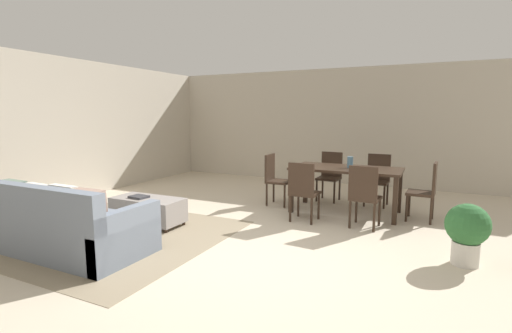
% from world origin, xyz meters
% --- Properties ---
extents(ground_plane, '(10.80, 10.80, 0.00)m').
position_xyz_m(ground_plane, '(0.00, 0.00, 0.00)').
color(ground_plane, beige).
extents(wall_back, '(9.00, 0.12, 2.70)m').
position_xyz_m(wall_back, '(0.00, 5.00, 1.35)').
color(wall_back, '#BCB2A0').
rests_on(wall_back, ground_plane).
extents(wall_left, '(0.12, 11.00, 2.70)m').
position_xyz_m(wall_left, '(-4.50, 0.50, 1.35)').
color(wall_left, '#BCB2A0').
rests_on(wall_left, ground_plane).
extents(area_rug, '(3.00, 2.80, 0.01)m').
position_xyz_m(area_rug, '(-2.04, -0.24, 0.00)').
color(area_rug, gray).
rests_on(area_rug, ground_plane).
extents(couch, '(2.26, 0.96, 0.86)m').
position_xyz_m(couch, '(-2.17, -0.90, 0.29)').
color(couch, slate).
rests_on(couch, ground_plane).
extents(ottoman_table, '(1.08, 0.50, 0.41)m').
position_xyz_m(ottoman_table, '(-1.91, 0.37, 0.23)').
color(ottoman_table, gray).
rests_on(ottoman_table, ground_plane).
extents(dining_table, '(1.76, 0.88, 0.76)m').
position_xyz_m(dining_table, '(0.57, 2.34, 0.67)').
color(dining_table, '#332319').
rests_on(dining_table, ground_plane).
extents(dining_chair_near_left, '(0.41, 0.41, 0.92)m').
position_xyz_m(dining_chair_near_left, '(0.12, 1.50, 0.52)').
color(dining_chair_near_left, '#332319').
rests_on(dining_chair_near_left, ground_plane).
extents(dining_chair_near_right, '(0.43, 0.43, 0.92)m').
position_xyz_m(dining_chair_near_right, '(1.01, 1.56, 0.52)').
color(dining_chair_near_right, '#332319').
rests_on(dining_chair_near_right, ground_plane).
extents(dining_chair_far_left, '(0.42, 0.42, 0.92)m').
position_xyz_m(dining_chair_far_left, '(0.11, 3.13, 0.52)').
color(dining_chair_far_left, '#332319').
rests_on(dining_chair_far_left, ground_plane).
extents(dining_chair_far_right, '(0.42, 0.42, 0.92)m').
position_xyz_m(dining_chair_far_right, '(0.98, 3.13, 0.52)').
color(dining_chair_far_right, '#332319').
rests_on(dining_chair_far_right, ground_plane).
extents(dining_chair_head_east, '(0.42, 0.42, 0.92)m').
position_xyz_m(dining_chair_head_east, '(1.81, 2.36, 0.52)').
color(dining_chair_head_east, '#332319').
rests_on(dining_chair_head_east, ground_plane).
extents(dining_chair_head_west, '(0.41, 0.41, 0.92)m').
position_xyz_m(dining_chair_head_west, '(-0.70, 2.33, 0.52)').
color(dining_chair_head_west, '#332319').
rests_on(dining_chair_head_west, ground_plane).
extents(vase_centerpiece, '(0.09, 0.09, 0.18)m').
position_xyz_m(vase_centerpiece, '(0.64, 2.34, 0.85)').
color(vase_centerpiece, slate).
rests_on(vase_centerpiece, dining_table).
extents(book_on_ottoman, '(0.28, 0.22, 0.03)m').
position_xyz_m(book_on_ottoman, '(-2.03, 0.32, 0.42)').
color(book_on_ottoman, '#333338').
rests_on(book_on_ottoman, ottoman_table).
extents(potted_plant, '(0.45, 0.45, 0.68)m').
position_xyz_m(potted_plant, '(2.24, 0.73, 0.40)').
color(potted_plant, beige).
rests_on(potted_plant, ground_plane).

